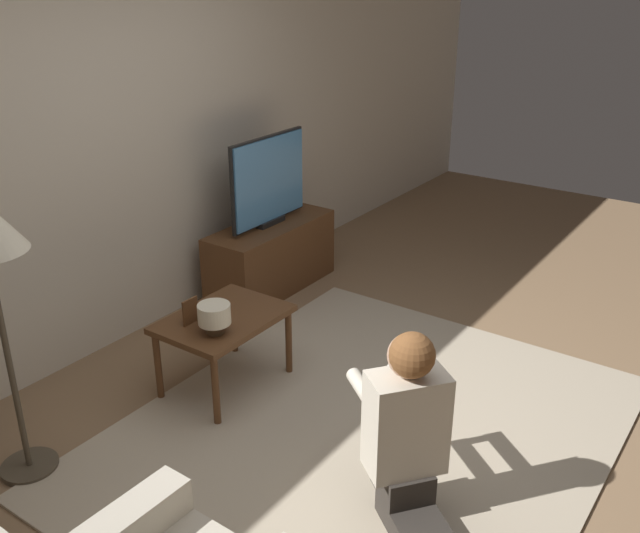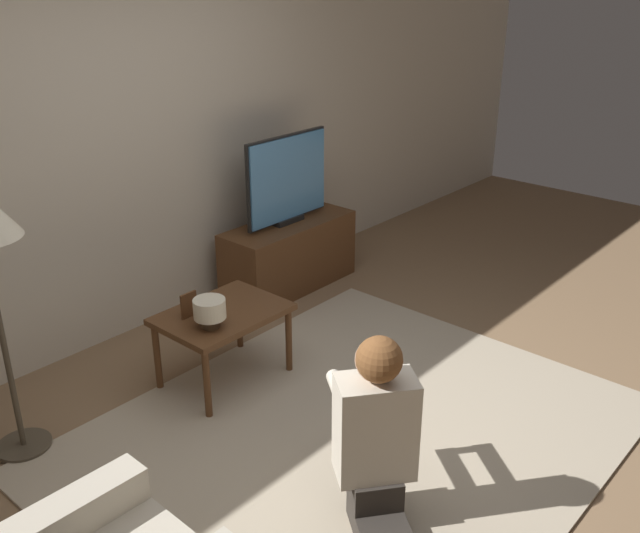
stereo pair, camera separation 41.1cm
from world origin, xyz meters
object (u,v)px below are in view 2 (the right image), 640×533
at_px(person_kneeling, 376,436).
at_px(table_lamp, 210,311).
at_px(tv, 287,179).
at_px(coffee_table, 223,320).

bearing_deg(person_kneeling, table_lamp, -60.22).
xyz_separation_m(tv, person_kneeling, (-1.59, -2.03, -0.39)).
bearing_deg(tv, coffee_table, -152.49).
bearing_deg(coffee_table, table_lamp, -150.26).
bearing_deg(table_lamp, coffee_table, 29.74).
bearing_deg(coffee_table, person_kneeling, -104.50).
bearing_deg(person_kneeling, coffee_table, -66.38).
xyz_separation_m(coffee_table, table_lamp, (-0.17, -0.10, 0.16)).
bearing_deg(person_kneeling, tv, -89.95).
bearing_deg(table_lamp, tv, 27.78).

